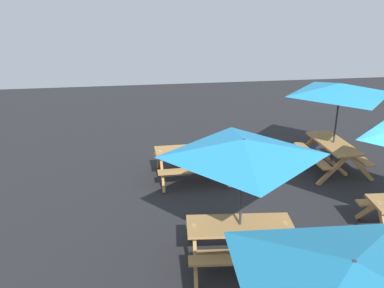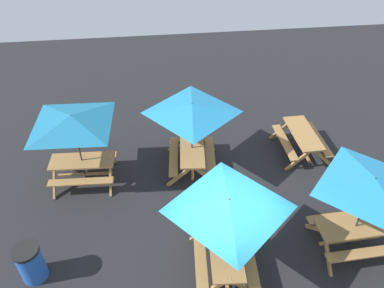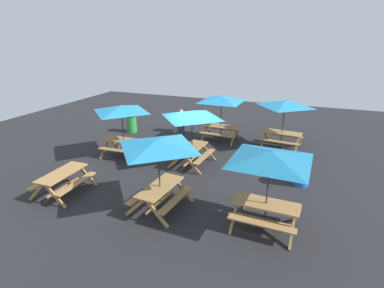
# 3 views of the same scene
# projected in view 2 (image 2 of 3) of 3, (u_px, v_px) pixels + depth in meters

# --- Properties ---
(ground_plane) EXTENTS (27.27, 27.27, 0.00)m
(ground_plane) POSITION_uv_depth(u_px,v_px,m) (223.00, 261.00, 8.90)
(ground_plane) COLOR #232326
(ground_plane) RESTS_ON ground
(picnic_table_0) EXTENTS (1.57, 1.83, 0.81)m
(picnic_table_0) POSITION_uv_depth(u_px,v_px,m) (302.00, 138.00, 11.71)
(picnic_table_0) COLOR #A87A44
(picnic_table_0) RESTS_ON ground
(picnic_table_1) EXTENTS (2.14, 2.14, 2.34)m
(picnic_table_1) POSITION_uv_depth(u_px,v_px,m) (229.00, 210.00, 7.54)
(picnic_table_1) COLOR #A87A44
(picnic_table_1) RESTS_ON ground
(picnic_table_2) EXTENTS (2.18, 2.18, 2.34)m
(picnic_table_2) POSITION_uv_depth(u_px,v_px,m) (192.00, 113.00, 10.24)
(picnic_table_2) COLOR #A87A44
(picnic_table_2) RESTS_ON ground
(picnic_table_4) EXTENTS (2.83, 2.83, 2.34)m
(picnic_table_4) POSITION_uv_depth(u_px,v_px,m) (73.00, 125.00, 9.80)
(picnic_table_4) COLOR #A87A44
(picnic_table_4) RESTS_ON ground
(picnic_table_5) EXTENTS (2.06, 2.06, 2.34)m
(picnic_table_5) POSITION_uv_depth(u_px,v_px,m) (372.00, 189.00, 8.00)
(picnic_table_5) COLOR #A87A44
(picnic_table_5) RESTS_ON ground
(trash_bin_blue) EXTENTS (0.59, 0.59, 0.98)m
(trash_bin_blue) POSITION_uv_depth(u_px,v_px,m) (31.00, 263.00, 8.30)
(trash_bin_blue) COLOR blue
(trash_bin_blue) RESTS_ON ground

